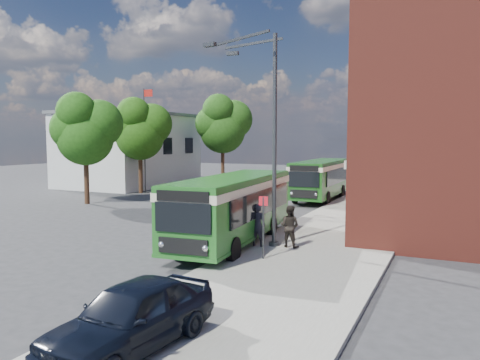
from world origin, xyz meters
The scene contains 15 objects.
ground centered at (0.00, 0.00, 0.00)m, with size 120.00×120.00×0.00m, color #2B2B2D.
pavement centered at (7.00, 8.00, 0.07)m, with size 6.00×48.00×0.15m, color gray.
kerb_line centered at (3.95, 8.00, 0.01)m, with size 0.12×48.00×0.01m, color beige.
white_building centered at (-18.00, 18.00, 3.66)m, with size 9.40×13.40×7.30m.
flagpole centered at (-12.45, 13.00, 4.94)m, with size 0.95×0.10×9.00m.
street_lamp centered at (4.84, -2.00, 4.79)m, with size 2.96×2.38×9.00m.
bus_stop_sign centered at (5.60, -4.20, 1.51)m, with size 0.35×0.08×2.52m.
bus_front centered at (3.20, -1.83, 1.83)m, with size 3.35×10.07×3.02m.
bus_rear centered at (2.68, 14.98, 1.83)m, with size 2.77×9.99×3.02m.
parked_car centered at (5.91, -12.51, 0.89)m, with size 1.75×4.34×1.48m, color black.
pedestrian_a centered at (4.60, -2.37, 1.05)m, with size 0.66×0.43×1.80m, color black.
pedestrian_b centered at (5.89, -1.97, 1.04)m, with size 0.86×0.67×1.77m, color black.
tree_left centered at (-12.03, 5.39, 5.41)m, with size 4.72×4.49×7.97m.
tree_mid centered at (-12.60, 12.52, 5.57)m, with size 4.87×4.63×8.22m.
tree_right centered at (-9.65, 22.39, 6.25)m, with size 5.45×5.18×9.21m.
Camera 1 is at (12.14, -20.37, 4.67)m, focal length 35.00 mm.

